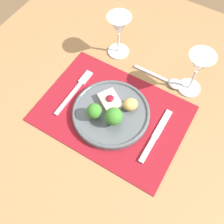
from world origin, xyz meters
TOP-DOWN VIEW (x-y plane):
  - ground_plane at (0.00, 0.00)m, footprint 8.00×8.00m
  - dining_table at (0.00, 0.00)m, footprint 1.16×1.26m
  - placemat at (0.00, 0.00)m, footprint 0.46×0.33m
  - dinner_plate at (0.00, -0.01)m, footprint 0.24×0.24m
  - fork at (-0.15, 0.02)m, footprint 0.02×0.20m
  - knife at (0.15, -0.01)m, footprint 0.02×0.20m
  - spoon at (0.11, 0.20)m, footprint 0.18×0.04m
  - wine_glass_near at (0.17, 0.22)m, footprint 0.08×0.08m
  - wine_glass_far at (-0.11, 0.23)m, footprint 0.08×0.08m

SIDE VIEW (x-z plane):
  - ground_plane at x=0.00m, z-range 0.00..0.00m
  - dining_table at x=0.00m, z-range 0.30..1.07m
  - placemat at x=0.00m, z-range 0.77..0.77m
  - fork at x=-0.15m, z-range 0.77..0.78m
  - knife at x=0.15m, z-range 0.77..0.78m
  - spoon at x=0.11m, z-range 0.77..0.79m
  - dinner_plate at x=0.00m, z-range 0.75..0.83m
  - wine_glass_far at x=-0.11m, z-range 0.81..0.97m
  - wine_glass_near at x=0.17m, z-range 0.81..0.97m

